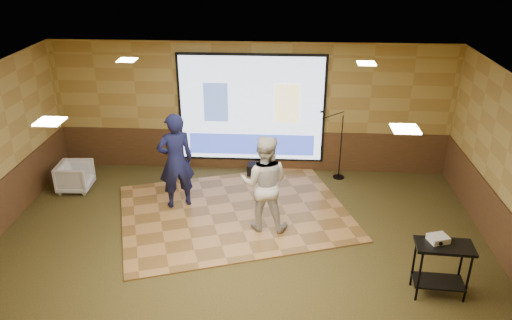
# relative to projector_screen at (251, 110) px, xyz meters

# --- Properties ---
(ground) EXTENTS (9.00, 9.00, 0.00)m
(ground) POSITION_rel_projector_screen_xyz_m (0.00, -3.44, -1.47)
(ground) COLOR #283417
(ground) RESTS_ON ground
(room_shell) EXTENTS (9.04, 7.04, 3.02)m
(room_shell) POSITION_rel_projector_screen_xyz_m (0.00, -3.44, 0.62)
(room_shell) COLOR tan
(room_shell) RESTS_ON ground
(wainscot_back) EXTENTS (9.00, 0.04, 0.95)m
(wainscot_back) POSITION_rel_projector_screen_xyz_m (0.00, 0.04, -1.00)
(wainscot_back) COLOR #462A17
(wainscot_back) RESTS_ON ground
(wainscot_right) EXTENTS (0.04, 7.00, 0.95)m
(wainscot_right) POSITION_rel_projector_screen_xyz_m (4.48, -3.44, -1.00)
(wainscot_right) COLOR #462A17
(wainscot_right) RESTS_ON ground
(projector_screen) EXTENTS (3.32, 0.06, 2.52)m
(projector_screen) POSITION_rel_projector_screen_xyz_m (0.00, 0.00, 0.00)
(projector_screen) COLOR black
(projector_screen) RESTS_ON room_shell
(downlight_nw) EXTENTS (0.32, 0.32, 0.02)m
(downlight_nw) POSITION_rel_projector_screen_xyz_m (-2.20, -1.64, 1.50)
(downlight_nw) COLOR beige
(downlight_nw) RESTS_ON room_shell
(downlight_ne) EXTENTS (0.32, 0.32, 0.02)m
(downlight_ne) POSITION_rel_projector_screen_xyz_m (2.20, -1.64, 1.50)
(downlight_ne) COLOR beige
(downlight_ne) RESTS_ON room_shell
(downlight_sw) EXTENTS (0.32, 0.32, 0.02)m
(downlight_sw) POSITION_rel_projector_screen_xyz_m (-2.20, -4.94, 1.50)
(downlight_sw) COLOR beige
(downlight_sw) RESTS_ON room_shell
(downlight_se) EXTENTS (0.32, 0.32, 0.02)m
(downlight_se) POSITION_rel_projector_screen_xyz_m (2.20, -4.94, 1.50)
(downlight_se) COLOR beige
(downlight_se) RESTS_ON room_shell
(dance_floor) EXTENTS (5.22, 4.55, 0.03)m
(dance_floor) POSITION_rel_projector_screen_xyz_m (-0.21, -2.04, -1.46)
(dance_floor) COLOR #A4723C
(dance_floor) RESTS_ON ground
(player_left) EXTENTS (0.85, 0.73, 1.97)m
(player_left) POSITION_rel_projector_screen_xyz_m (-1.38, -1.83, -0.46)
(player_left) COLOR #14173F
(player_left) RESTS_ON dance_floor
(player_right) EXTENTS (0.95, 0.77, 1.85)m
(player_right) POSITION_rel_projector_screen_xyz_m (0.41, -2.57, -0.52)
(player_right) COLOR beige
(player_right) RESTS_ON dance_floor
(av_table) EXTENTS (0.85, 0.45, 0.90)m
(av_table) POSITION_rel_projector_screen_xyz_m (3.17, -4.30, -0.86)
(av_table) COLOR black
(av_table) RESTS_ON ground
(projector) EXTENTS (0.34, 0.31, 0.09)m
(projector) POSITION_rel_projector_screen_xyz_m (3.09, -4.20, -0.53)
(projector) COLOR silver
(projector) RESTS_ON av_table
(mic_stand) EXTENTS (0.64, 0.26, 1.63)m
(mic_stand) POSITION_rel_projector_screen_xyz_m (1.96, -0.32, -0.98)
(mic_stand) COLOR black
(mic_stand) RESTS_ON ground
(banquet_chair) EXTENTS (0.72, 0.70, 0.63)m
(banquet_chair) POSITION_rel_projector_screen_xyz_m (-3.75, -1.25, -1.16)
(banquet_chair) COLOR gray
(banquet_chair) RESTS_ON ground
(duffel_bag) EXTENTS (0.50, 0.37, 0.29)m
(duffel_bag) POSITION_rel_projector_screen_xyz_m (0.17, -0.34, -1.33)
(duffel_bag) COLOR black
(duffel_bag) RESTS_ON ground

